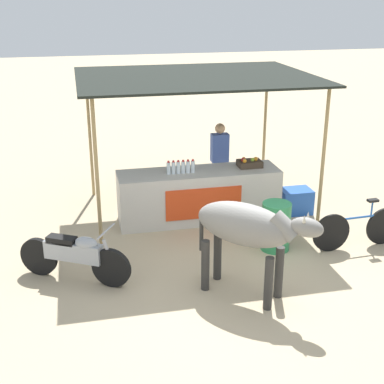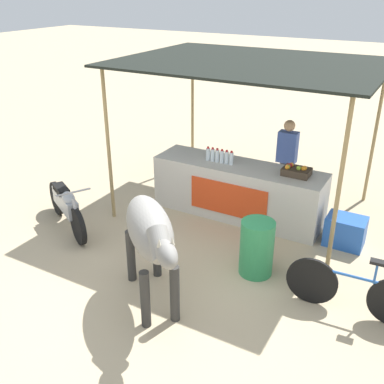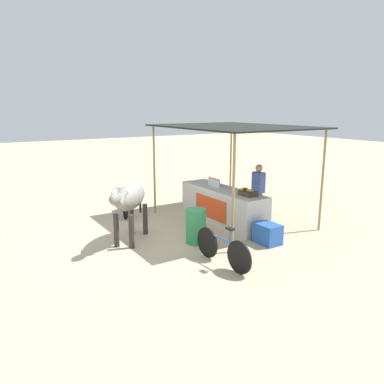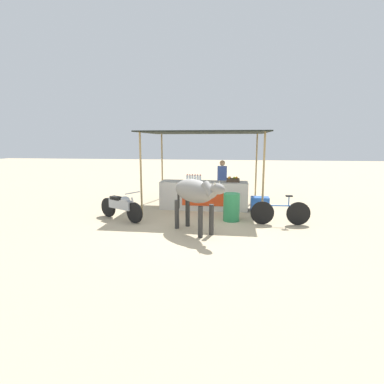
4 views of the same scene
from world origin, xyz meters
The scene contains 11 objects.
ground_plane centered at (0.00, 0.00, 0.00)m, with size 60.00×60.00×0.00m, color tan.
stall_counter centered at (0.00, 2.20, 0.48)m, with size 3.00×0.82×0.96m.
stall_awning centered at (0.00, 2.50, 2.55)m, with size 4.20×3.20×2.66m.
water_bottle_row centered at (-0.35, 2.15, 1.07)m, with size 0.52×0.07×0.25m.
fruit_crate centered at (0.99, 2.25, 1.03)m, with size 0.44×0.32×0.18m.
vendor_behind_counter centered at (0.60, 2.95, 0.85)m, with size 0.34×0.22×1.65m.
cooler_box centered at (1.91, 2.10, 0.24)m, with size 0.60×0.44×0.48m, color blue.
water_barrel centered at (0.96, 0.70, 0.41)m, with size 0.48×0.48×0.83m, color #2D8C51.
cow centered at (0.04, -0.56, 1.03)m, with size 1.57×1.52×1.44m.
motorcycle_parked centered at (-2.31, 0.36, 0.43)m, with size 1.61×0.99×0.90m.
bicycle_leaning centered at (2.34, 0.46, 0.35)m, with size 1.66×0.14×0.85m.
Camera 1 is at (-2.14, -6.89, 4.09)m, focal length 50.00 mm.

